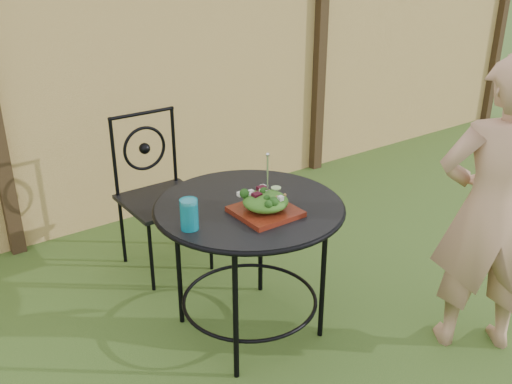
# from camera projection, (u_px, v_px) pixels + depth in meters

# --- Properties ---
(ground) EXTENTS (60.00, 60.00, 0.00)m
(ground) POSITION_uv_depth(u_px,v_px,m) (402.00, 347.00, 2.88)
(ground) COLOR #264415
(ground) RESTS_ON ground
(fence) EXTENTS (8.00, 0.12, 1.90)m
(fence) POSITION_uv_depth(u_px,v_px,m) (180.00, 81.00, 4.12)
(fence) COLOR #E8C272
(fence) RESTS_ON ground
(patio_table) EXTENTS (0.92, 0.92, 0.72)m
(patio_table) POSITION_uv_depth(u_px,v_px,m) (249.00, 230.00, 2.78)
(patio_table) COLOR black
(patio_table) RESTS_ON ground
(patio_chair) EXTENTS (0.46, 0.46, 0.95)m
(patio_chair) POSITION_uv_depth(u_px,v_px,m) (159.00, 189.00, 3.45)
(patio_chair) COLOR black
(patio_chair) RESTS_ON ground
(diner) EXTENTS (0.64, 0.60, 1.47)m
(diner) POSITION_uv_depth(u_px,v_px,m) (491.00, 211.00, 2.64)
(diner) COLOR tan
(diner) RESTS_ON ground
(salad_plate) EXTENTS (0.27, 0.27, 0.02)m
(salad_plate) POSITION_uv_depth(u_px,v_px,m) (265.00, 212.00, 2.62)
(salad_plate) COLOR #49170A
(salad_plate) RESTS_ON patio_table
(salad) EXTENTS (0.21, 0.21, 0.08)m
(salad) POSITION_uv_depth(u_px,v_px,m) (265.00, 201.00, 2.60)
(salad) COLOR #235614
(salad) RESTS_ON salad_plate
(fork) EXTENTS (0.01, 0.01, 0.18)m
(fork) POSITION_uv_depth(u_px,v_px,m) (267.00, 175.00, 2.56)
(fork) COLOR silver
(fork) RESTS_ON salad
(drinking_glass) EXTENTS (0.08, 0.08, 0.14)m
(drinking_glass) POSITION_uv_depth(u_px,v_px,m) (189.00, 214.00, 2.47)
(drinking_glass) COLOR #0B7589
(drinking_glass) RESTS_ON patio_table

